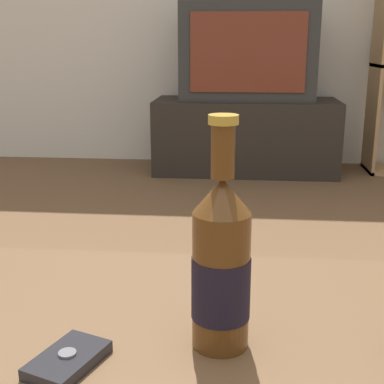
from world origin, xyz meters
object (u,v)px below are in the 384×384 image
tv_stand (245,136)px  cell_phone (68,360)px  beer_bottle (221,266)px  television (248,52)px

tv_stand → cell_phone: 2.77m
beer_bottle → television: bearing=89.0°
tv_stand → beer_bottle: size_ratio=4.06×
television → beer_bottle: television is taller
beer_bottle → cell_phone: beer_bottle is taller
tv_stand → cell_phone: bearing=-94.4°
beer_bottle → cell_phone: size_ratio=2.58×
television → cell_phone: size_ratio=7.45×
tv_stand → television: bearing=-90.0°
beer_bottle → tv_stand: bearing=89.0°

